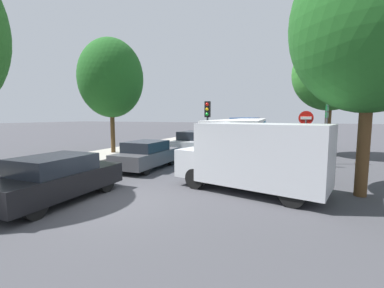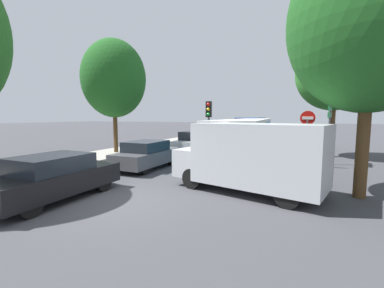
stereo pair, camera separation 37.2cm
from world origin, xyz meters
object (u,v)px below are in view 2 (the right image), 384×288
object	(u,v)px
articulated_bus	(248,134)
tree_left_mid	(115,80)
no_entry_sign	(307,130)
direction_sign_post	(330,116)
white_van	(252,156)
tree_right_near	(371,20)
city_bus_rear	(252,125)
tree_right_mid	(335,73)
queued_car_black	(54,177)
queued_car_graphite	(147,155)
queued_car_red	(220,137)
traffic_light	(209,117)
queued_car_silver	(197,142)

from	to	relation	value
articulated_bus	tree_left_mid	bearing A→B (deg)	-68.49
no_entry_sign	articulated_bus	bearing A→B (deg)	-135.85
no_entry_sign	direction_sign_post	distance (m)	1.77
white_van	no_entry_sign	size ratio (longest dim) A/B	1.88
no_entry_sign	tree_left_mid	world-z (taller)	tree_left_mid
tree_right_near	no_entry_sign	bearing A→B (deg)	108.68
articulated_bus	direction_sign_post	distance (m)	5.50
city_bus_rear	tree_right_mid	size ratio (longest dim) A/B	1.48
articulated_bus	queued_car_black	distance (m)	12.87
queued_car_graphite	queued_car_red	size ratio (longest dim) A/B	0.92
queued_car_black	tree_left_mid	bearing A→B (deg)	29.34
queued_car_red	direction_sign_post	distance (m)	10.52
queued_car_graphite	white_van	size ratio (longest dim) A/B	0.73
traffic_light	tree_right_near	world-z (taller)	tree_right_near
city_bus_rear	queued_car_silver	world-z (taller)	city_bus_rear
traffic_light	tree_left_mid	size ratio (longest dim) A/B	0.45
articulated_bus	white_van	size ratio (longest dim) A/B	3.03
direction_sign_post	tree_left_mid	size ratio (longest dim) A/B	0.47
tree_right_near	tree_right_mid	world-z (taller)	tree_right_near
queued_car_graphite	tree_right_near	xyz separation A→B (m)	(8.69, -1.16, 4.66)
traffic_light	tree_right_mid	distance (m)	8.43
no_entry_sign	tree_right_near	size ratio (longest dim) A/B	0.35
city_bus_rear	no_entry_sign	distance (m)	23.81
articulated_bus	no_entry_sign	distance (m)	5.30
articulated_bus	tree_right_mid	xyz separation A→B (m)	(5.10, 0.61, 3.87)
traffic_light	direction_sign_post	world-z (taller)	direction_sign_post
articulated_bus	no_entry_sign	size ratio (longest dim) A/B	5.71
city_bus_rear	white_van	distance (m)	28.64
city_bus_rear	no_entry_sign	xyz separation A→B (m)	(7.04, -22.74, 0.49)
tree_right_mid	tree_left_mid	bearing A→B (deg)	-160.59
queued_car_black	tree_right_mid	size ratio (longest dim) A/B	0.53
queued_car_silver	queued_car_black	bearing A→B (deg)	178.96
direction_sign_post	queued_car_silver	bearing A→B (deg)	2.67
traffic_light	tree_right_near	distance (m)	8.58
direction_sign_post	articulated_bus	bearing A→B (deg)	-18.70
queued_car_silver	tree_right_mid	size ratio (longest dim) A/B	0.59
queued_car_silver	queued_car_red	bearing A→B (deg)	1.67
articulated_bus	direction_sign_post	xyz separation A→B (m)	(4.72, -2.54, 1.20)
queued_car_black	traffic_light	bearing A→B (deg)	-12.20
traffic_light	tree_right_near	size ratio (longest dim) A/B	0.42
queued_car_silver	tree_left_mid	size ratio (longest dim) A/B	0.59
queued_car_silver	tree_left_mid	world-z (taller)	tree_left_mid
city_bus_rear	tree_right_near	world-z (taller)	tree_right_near
tree_right_near	direction_sign_post	bearing A→B (deg)	94.97
direction_sign_post	tree_right_mid	xyz separation A→B (m)	(0.38, 3.16, 2.67)
tree_right_near	city_bus_rear	bearing A→B (deg)	107.45
tree_left_mid	queued_car_red	bearing A→B (deg)	59.42
articulated_bus	city_bus_rear	bearing A→B (deg)	-174.98
queued_car_silver	white_van	size ratio (longest dim) A/B	0.84
white_van	queued_car_silver	bearing A→B (deg)	-43.00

